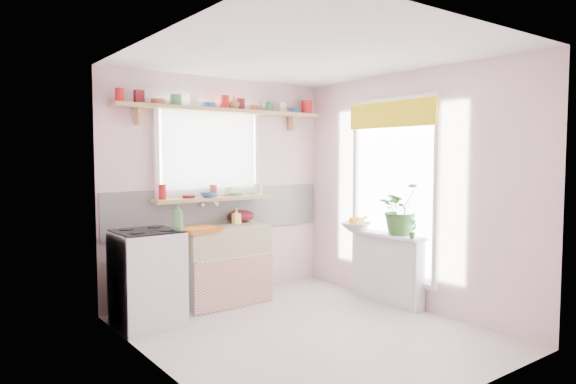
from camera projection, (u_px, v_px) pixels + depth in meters
room at (305, 178)px, 5.69m from camera, size 3.20×3.20×3.20m
sink_unit at (222, 264)px, 5.62m from camera, size 0.95×0.65×1.11m
cooker at (147, 278)px, 4.86m from camera, size 0.58×0.58×0.93m
radiator_ledge at (388, 267)px, 5.62m from camera, size 0.22×0.95×0.78m
windowsill at (213, 199)px, 5.72m from camera, size 1.40×0.22×0.04m
pine_shelf at (225, 111)px, 5.73m from camera, size 2.52×0.24×0.04m
shelf_crockery at (223, 104)px, 5.72m from camera, size 2.47×0.11×0.12m
sill_crockery at (213, 192)px, 5.72m from camera, size 1.35×0.11×0.12m
dish_tray at (199, 229)px, 5.21m from camera, size 0.42×0.34×0.04m
colander at (241, 216)px, 5.98m from camera, size 0.39×0.39×0.14m
jade_plant at (401, 209)px, 5.47m from camera, size 0.55×0.49×0.55m
fruit_bowl at (356, 226)px, 5.85m from camera, size 0.42×0.42×0.08m
herb_pot at (412, 228)px, 5.21m from camera, size 0.12×0.09×0.21m
soap_bottle_sink at (236, 216)px, 5.76m from camera, size 0.08×0.09×0.18m
sill_cup at (229, 191)px, 5.90m from camera, size 0.15×0.15×0.10m
sill_bowl at (208, 195)px, 5.61m from camera, size 0.23×0.23×0.05m
shelf_vase at (234, 103)px, 5.79m from camera, size 0.17×0.17×0.14m
cooker_bottle at (178, 217)px, 4.77m from camera, size 0.11×0.11×0.26m
fruit at (356, 221)px, 5.86m from camera, size 0.20×0.14×0.10m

